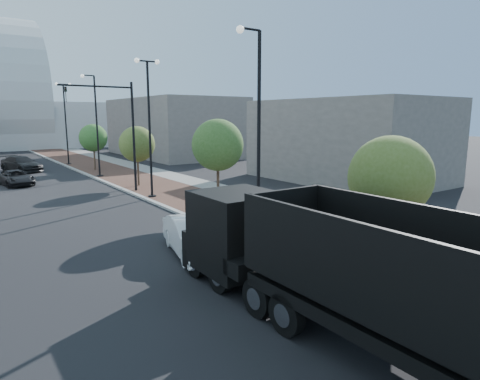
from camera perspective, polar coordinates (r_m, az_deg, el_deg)
ground at (r=12.70m, az=30.07°, el=-17.41°), size 220.00×220.00×0.00m
sidewalk at (r=46.90m, az=-17.43°, el=2.91°), size 7.00×140.00×0.12m
concrete_strip at (r=47.78m, az=-14.35°, el=3.19°), size 2.40×140.00×0.13m
curb at (r=45.98m, az=-21.59°, el=2.54°), size 0.30×140.00×0.14m
dump_truck at (r=11.81m, az=8.95°, el=-10.31°), size 2.70×13.47×3.53m
white_sedan at (r=17.04m, az=-6.40°, el=-6.36°), size 2.64×4.91×1.54m
dark_car_mid at (r=38.52m, az=-28.55°, el=1.49°), size 2.79×4.73×1.24m
dark_car_far at (r=47.82m, az=-27.91°, el=3.20°), size 3.97×5.80×1.56m
pedestrian at (r=23.77m, az=10.24°, el=-1.38°), size 0.70×0.49×1.81m
streetlight_1 at (r=18.18m, az=2.31°, el=6.20°), size 1.44×0.56×9.21m
streetlight_2 at (r=28.67m, az=-12.36°, el=8.38°), size 1.72×0.56×9.28m
streetlight_3 at (r=39.98m, az=-19.24°, el=7.80°), size 1.44×0.56×9.21m
streetlight_4 at (r=51.63m, az=-22.88°, el=8.51°), size 1.72×0.56×9.28m
traffic_mast at (r=31.15m, az=-16.08°, el=8.64°), size 5.09×0.20×8.00m
tree_0 at (r=14.95m, az=20.00°, el=1.68°), size 2.81×2.81×4.97m
tree_1 at (r=22.99m, az=-3.03°, el=6.19°), size 2.86×2.86×5.45m
tree_2 at (r=33.78m, az=-13.95°, el=6.15°), size 2.81×2.81×4.82m
tree_3 at (r=45.17m, az=-19.53°, el=6.79°), size 2.80×2.80×4.81m
convention_center at (r=89.82m, az=-30.02°, el=9.08°), size 50.00×30.00×50.00m
commercial_block_ne at (r=60.56m, az=-9.17°, el=8.52°), size 12.00×22.00×8.00m
commercial_block_e at (r=37.60m, az=14.46°, el=6.65°), size 10.00×16.00×7.00m
utility_cover_1 at (r=18.73m, az=10.67°, el=-6.98°), size 0.50×0.50×0.02m
utility_cover_2 at (r=27.30m, az=-6.05°, el=-1.45°), size 0.50×0.50×0.02m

